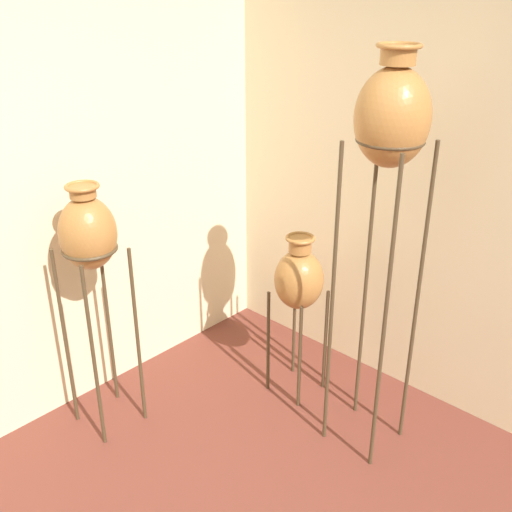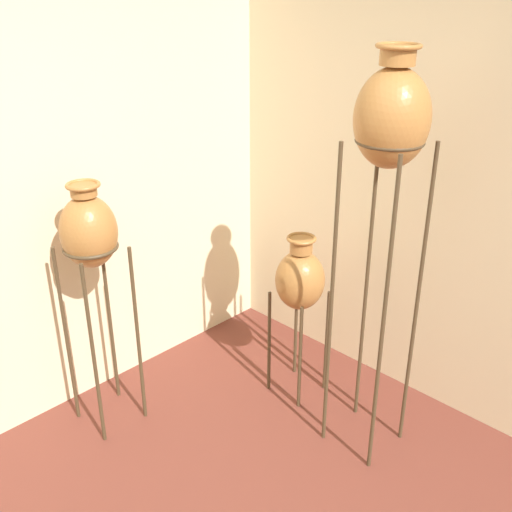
# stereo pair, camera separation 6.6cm
# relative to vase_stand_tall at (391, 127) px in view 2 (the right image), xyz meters

# --- Properties ---
(vase_stand_tall) EXTENTS (0.33, 0.33, 2.04)m
(vase_stand_tall) POSITION_rel_vase_stand_tall_xyz_m (0.00, 0.00, 0.00)
(vase_stand_tall) COLOR #473823
(vase_stand_tall) RESTS_ON ground_plane
(vase_stand_medium) EXTENTS (0.29, 0.29, 1.39)m
(vase_stand_medium) POSITION_rel_vase_stand_tall_xyz_m (-0.86, 1.12, -0.58)
(vase_stand_medium) COLOR #473823
(vase_stand_medium) RESTS_ON ground_plane
(vase_stand_short) EXTENTS (0.28, 0.28, 1.00)m
(vase_stand_short) POSITION_rel_vase_stand_tall_xyz_m (0.08, 0.54, -0.96)
(vase_stand_short) COLOR #473823
(vase_stand_short) RESTS_ON ground_plane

